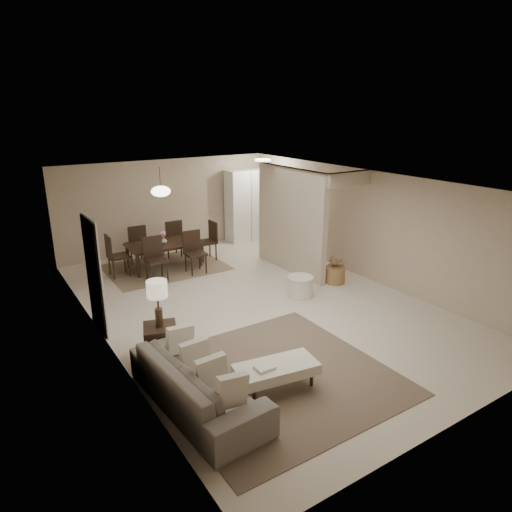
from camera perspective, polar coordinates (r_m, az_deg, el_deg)
floor at (r=9.37m, az=-0.08°, el=-5.96°), size 9.00×9.00×0.00m
ceiling at (r=8.65m, az=-0.09°, el=9.32°), size 9.00×9.00×0.00m
back_wall at (r=12.84m, az=-11.08°, el=6.23°), size 6.00×0.00×6.00m
left_wall at (r=7.81m, az=-18.95°, el=-2.14°), size 0.00×9.00×9.00m
right_wall at (r=10.79m, az=13.47°, el=3.83°), size 0.00×9.00×9.00m
partition at (r=10.92m, az=4.33°, el=4.44°), size 0.15×2.50×2.50m
doorway at (r=8.45m, az=-19.63°, el=-2.36°), size 0.04×0.90×2.04m
pantry_cabinet at (r=13.60m, az=-1.21°, el=6.36°), size 1.20×0.55×2.10m
flush_light at (r=12.56m, az=0.87°, el=11.90°), size 0.44×0.44×0.05m
living_rug at (r=7.04m, az=2.43°, el=-14.73°), size 3.20×3.20×0.01m
sofa at (r=6.33m, az=-7.37°, el=-15.46°), size 2.41×1.08×0.69m
ottoman_bench at (r=6.56m, az=2.55°, el=-14.03°), size 1.23×0.70×0.42m
side_table at (r=7.51m, az=-11.81°, el=-10.47°), size 0.64×0.64×0.56m
table_lamp at (r=7.15m, az=-12.24°, el=-4.54°), size 0.32×0.32×0.76m
round_pouf at (r=9.69m, az=5.53°, el=-3.82°), size 0.56×0.56×0.43m
wicker_basket at (r=10.53m, az=9.86°, el=-2.32°), size 0.46×0.46×0.38m
dining_rug at (r=11.63m, az=-11.22°, el=-1.39°), size 2.80×2.10×0.01m
dining_table at (r=11.54m, az=-11.31°, el=0.05°), size 1.80×1.03×0.63m
dining_chairs at (r=11.48m, az=-11.37°, el=0.98°), size 2.74×2.00×1.02m
vase at (r=11.42m, az=-11.43°, el=1.92°), size 0.15×0.15×0.16m
yellow_mat at (r=12.13m, az=6.34°, el=-0.33°), size 0.93×0.60×0.01m
pendant_light at (r=11.15m, az=-11.82°, el=7.92°), size 0.46×0.46×0.71m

